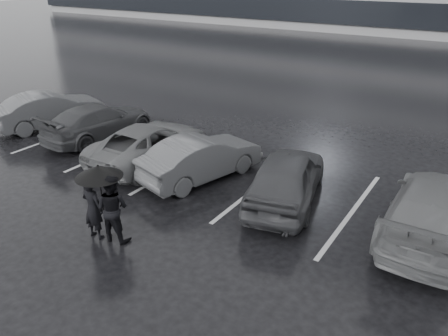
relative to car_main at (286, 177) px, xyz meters
name	(u,v)px	position (x,y,z in m)	size (l,w,h in m)	color
ground	(192,217)	(-1.63, -2.14, -0.71)	(160.00, 160.00, 0.00)	black
car_main	(286,177)	(0.00, 0.00, 0.00)	(1.69, 4.19, 1.43)	black
car_west_a	(201,158)	(-2.78, -0.06, -0.06)	(1.39, 3.99, 1.31)	#313134
car_west_b	(149,143)	(-4.98, 0.06, -0.09)	(2.08, 4.52, 1.26)	#444446
car_west_c	(99,121)	(-8.01, 0.65, -0.07)	(1.80, 4.42, 1.28)	black
car_west_d	(50,109)	(-10.66, 0.54, -0.02)	(1.47, 4.21, 1.39)	#313134
car_east	(434,209)	(3.66, 0.33, -0.01)	(1.96, 4.83, 1.40)	#444446
pedestrian_left	(93,208)	(-3.01, -4.08, 0.06)	(0.57, 0.37, 1.55)	black
pedestrian_right	(113,208)	(-2.56, -3.88, 0.12)	(0.81, 0.63, 1.66)	black
umbrella	(99,171)	(-2.88, -3.88, 0.96)	(1.09, 1.09, 1.84)	black
stall_stripes	(219,175)	(-2.43, 0.36, -0.71)	(19.72, 5.00, 0.00)	#B5B5B8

